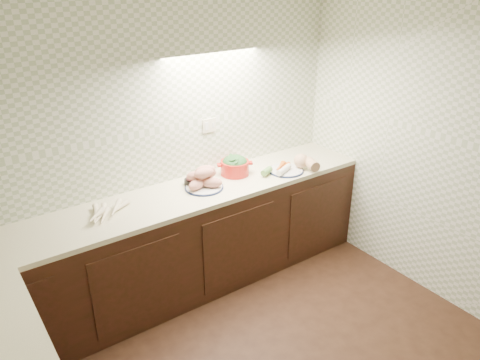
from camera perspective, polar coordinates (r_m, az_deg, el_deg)
room at (r=2.30m, az=7.94°, el=0.18°), size 3.60×3.60×2.60m
counter at (r=3.14m, az=-12.26°, el=-18.45°), size 3.60×3.60×0.90m
parsnip_pile at (r=3.56m, az=-15.52°, el=-3.72°), size 0.38×0.34×0.08m
sweet_potato_plate at (r=3.84m, az=-4.46°, el=0.07°), size 0.33×0.32×0.19m
onion_bowl at (r=3.92m, az=-5.91°, el=-0.07°), size 0.13×0.13×0.10m
dutch_oven at (r=4.08m, az=-0.63°, el=1.80°), size 0.33×0.33×0.17m
veg_plate at (r=4.20m, az=6.45°, el=1.86°), size 0.53×0.36×0.14m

